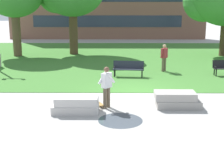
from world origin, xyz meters
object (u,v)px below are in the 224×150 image
object	(u,v)px
person_skateboarder	(107,85)
skateboard	(99,103)
concrete_block_left	(177,100)
person_bystander_near_lawn	(164,56)
concrete_block_center	(76,105)
park_bench_near_left	(128,68)

from	to	relation	value
person_skateboarder	skateboard	size ratio (longest dim) A/B	1.68
skateboard	concrete_block_left	bearing A→B (deg)	-3.66
concrete_block_left	person_skateboarder	xyz separation A→B (m)	(-2.88, -0.13, 0.66)
concrete_block_left	person_skateboarder	size ratio (longest dim) A/B	1.09
concrete_block_left	person_bystander_near_lawn	world-z (taller)	person_bystander_near_lawn
concrete_block_center	person_bystander_near_lawn	bearing A→B (deg)	59.23
park_bench_near_left	person_bystander_near_lawn	xyz separation A→B (m)	(2.30, 1.44, 0.44)
park_bench_near_left	person_bystander_near_lawn	distance (m)	2.75
person_skateboarder	skateboard	world-z (taller)	person_skateboarder
park_bench_near_left	concrete_block_center	bearing A→B (deg)	-110.14
park_bench_near_left	person_skateboarder	bearing A→B (deg)	-101.16
person_skateboarder	skateboard	distance (m)	1.01
concrete_block_center	concrete_block_left	xyz separation A→B (m)	(4.06, 0.70, 0.00)
skateboard	park_bench_near_left	bearing A→B (deg)	74.69
concrete_block_center	skateboard	distance (m)	1.25
person_skateboarder	skateboard	bearing A→B (deg)	135.99
concrete_block_center	park_bench_near_left	bearing A→B (deg)	69.86
person_skateboarder	skateboard	xyz separation A→B (m)	(-0.35, 0.33, -0.88)
concrete_block_center	person_skateboarder	bearing A→B (deg)	25.95
concrete_block_center	park_bench_near_left	distance (m)	6.70
concrete_block_center	park_bench_near_left	size ratio (longest dim) A/B	0.98
person_skateboarder	person_bystander_near_lawn	xyz separation A→B (m)	(3.42, 7.16, 0.01)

